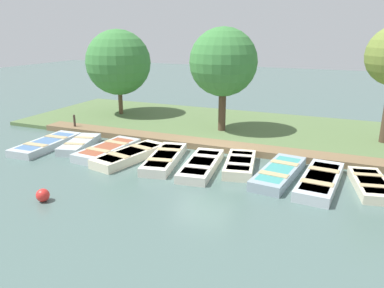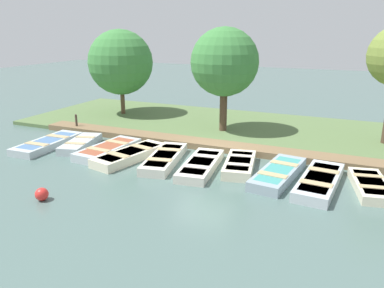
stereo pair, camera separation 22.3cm
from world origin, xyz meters
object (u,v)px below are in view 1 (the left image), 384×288
Objects in this scene: buoy at (43,195)px; park_tree_far_left at (118,62)px; rowboat_0 at (47,144)px; park_tree_left at (223,62)px; rowboat_8 at (320,181)px; mooring_post_near at (75,123)px; rowboat_3 at (130,155)px; rowboat_6 at (240,164)px; rowboat_5 at (201,165)px; rowboat_9 at (371,184)px; rowboat_2 at (108,150)px; rowboat_1 at (80,144)px; rowboat_4 at (165,158)px; rowboat_7 at (279,173)px.

park_tree_far_left is (-11.00, -4.33, 3.05)m from buoy.
rowboat_0 is 9.10m from park_tree_left.
mooring_post_near reaches higher than rowboat_8.
park_tree_left is (-5.26, 2.18, 3.39)m from rowboat_3.
mooring_post_near is (-1.96, -9.44, 0.27)m from rowboat_6.
buoy is at bearing 40.41° from rowboat_0.
rowboat_5 is (-0.14, 7.47, 0.01)m from rowboat_0.
rowboat_3 is 3.11m from rowboat_5.
mooring_post_near reaches higher than buoy.
rowboat_3 is at bearing -97.53° from rowboat_9.
rowboat_2 is 0.91× the size of rowboat_8.
rowboat_1 is at bearing -86.33° from rowboat_8.
rowboat_2 is 1.16× the size of rowboat_6.
rowboat_4 is at bearing -7.89° from park_tree_left.
park_tree_far_left is at bearing -146.83° from rowboat_4.
rowboat_8 is 14.06m from park_tree_far_left.
rowboat_6 is at bearing -102.72° from rowboat_9.
rowboat_2 is 7.26m from rowboat_7.
rowboat_2 is 10.27m from rowboat_9.
park_tree_left is (-4.86, -3.80, 3.40)m from rowboat_7.
rowboat_6 is 0.78× the size of rowboat_8.
park_tree_far_left reaches higher than rowboat_1.
buoy is at bearing 21.48° from park_tree_far_left.
rowboat_0 is at bearing -98.60° from rowboat_4.
rowboat_1 is 1.67m from rowboat_2.
rowboat_5 is 6.26m from park_tree_left.
rowboat_7 is 12.76m from park_tree_far_left.
park_tree_left is (-5.01, 3.45, 3.40)m from rowboat_2.
rowboat_5 is (-0.09, 3.11, -0.02)m from rowboat_3.
rowboat_2 is at bearing 93.59° from rowboat_0.
rowboat_8 is at bearing 74.76° from rowboat_1.
park_tree_far_left is at bearing 176.27° from mooring_post_near.
rowboat_8 is at bearing 78.89° from mooring_post_near.
rowboat_0 is at bearing -83.74° from rowboat_8.
rowboat_3 is at bearing -93.48° from rowboat_4.
rowboat_4 is 0.68× the size of park_tree_left.
park_tree_far_left is (-6.03, -13.73, 3.09)m from rowboat_9.
rowboat_6 is (-0.24, 7.37, 0.01)m from rowboat_1.
rowboat_8 reaches higher than rowboat_5.
mooring_post_near reaches higher than rowboat_5.
rowboat_2 is at bearing 68.95° from rowboat_1.
mooring_post_near is (-2.21, -2.07, 0.28)m from rowboat_1.
rowboat_6 reaches higher than rowboat_5.
rowboat_6 is 3.00m from rowboat_8.
rowboat_5 is at bearing 72.61° from rowboat_1.
buoy is at bearing -54.26° from rowboat_6.
rowboat_7 is at bearing -92.08° from rowboat_8.
mooring_post_near is 4.84m from park_tree_far_left.
rowboat_9 is at bearing 66.31° from park_tree_far_left.
park_tree_far_left is (-6.14, -1.81, 3.08)m from rowboat_1.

